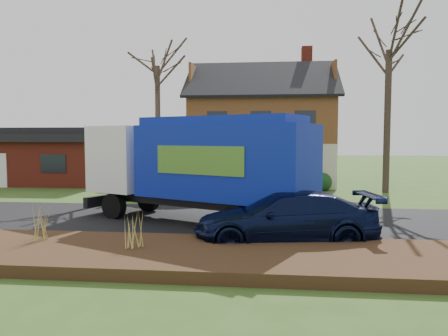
# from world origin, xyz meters

# --- Properties ---
(ground) EXTENTS (120.00, 120.00, 0.00)m
(ground) POSITION_xyz_m (0.00, 0.00, 0.00)
(ground) COLOR #324F1A
(ground) RESTS_ON ground
(road) EXTENTS (80.00, 7.00, 0.02)m
(road) POSITION_xyz_m (0.00, 0.00, 0.01)
(road) COLOR black
(road) RESTS_ON ground
(mulch_verge) EXTENTS (80.00, 3.50, 0.30)m
(mulch_verge) POSITION_xyz_m (0.00, -5.30, 0.15)
(mulch_verge) COLOR #321C10
(mulch_verge) RESTS_ON ground
(main_house) EXTENTS (12.95, 8.95, 9.26)m
(main_house) POSITION_xyz_m (1.49, 13.91, 4.03)
(main_house) COLOR beige
(main_house) RESTS_ON ground
(ranch_house) EXTENTS (9.80, 8.20, 3.70)m
(ranch_house) POSITION_xyz_m (-12.00, 13.00, 1.81)
(ranch_house) COLOR maroon
(ranch_house) RESTS_ON ground
(garbage_truck) EXTENTS (9.05, 5.87, 3.80)m
(garbage_truck) POSITION_xyz_m (0.10, -0.47, 2.19)
(garbage_truck) COLOR black
(garbage_truck) RESTS_ON ground
(silver_sedan) EXTENTS (4.84, 1.78, 1.58)m
(silver_sedan) POSITION_xyz_m (-1.23, 4.84, 0.79)
(silver_sedan) COLOR #B8BAC0
(silver_sedan) RESTS_ON ground
(navy_wagon) EXTENTS (5.55, 2.98, 1.53)m
(navy_wagon) POSITION_xyz_m (3.09, -3.30, 0.76)
(navy_wagon) COLOR black
(navy_wagon) RESTS_ON ground
(tree_front_west) EXTENTS (3.32, 3.32, 9.86)m
(tree_front_west) POSITION_xyz_m (-3.76, 8.43, 8.12)
(tree_front_west) COLOR #46352A
(tree_front_west) RESTS_ON ground
(tree_front_east) EXTENTS (4.05, 4.05, 11.24)m
(tree_front_east) POSITION_xyz_m (9.03, 9.29, 9.14)
(tree_front_east) COLOR #3A2D23
(tree_front_east) RESTS_ON ground
(tree_back) EXTENTS (3.50, 3.50, 11.09)m
(tree_back) POSITION_xyz_m (3.95, 23.39, 9.24)
(tree_back) COLOR #3E3125
(tree_back) RESTS_ON ground
(grass_clump_west) EXTENTS (0.35, 0.29, 0.93)m
(grass_clump_west) POSITION_xyz_m (-3.56, -4.71, 0.77)
(grass_clump_west) COLOR #9E8B45
(grass_clump_west) RESTS_ON mulch_verge
(grass_clump_mid) EXTENTS (0.35, 0.29, 0.97)m
(grass_clump_mid) POSITION_xyz_m (-0.74, -5.28, 0.78)
(grass_clump_mid) COLOR tan
(grass_clump_mid) RESTS_ON mulch_verge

